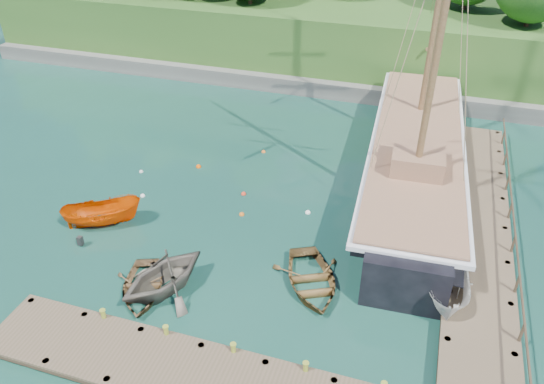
% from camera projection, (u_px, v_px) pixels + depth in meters
% --- Properties ---
extents(ground, '(160.00, 160.00, 0.00)m').
position_uv_depth(ground, '(234.00, 271.00, 26.25)').
color(ground, '#16372F').
rests_on(ground, ground).
extents(dock_near, '(20.00, 3.20, 1.10)m').
position_uv_depth(dock_near, '(220.00, 382.00, 20.33)').
color(dock_near, brown).
rests_on(dock_near, ground).
extents(dock_east, '(3.20, 24.00, 1.10)m').
position_uv_depth(dock_east, '(479.00, 226.00, 28.64)').
color(dock_east, brown).
rests_on(dock_east, ground).
extents(bollard_0, '(0.26, 0.26, 0.45)m').
position_uv_depth(bollard_0, '(106.00, 327.00, 23.21)').
color(bollard_0, olive).
rests_on(bollard_0, ground).
extents(bollard_1, '(0.26, 0.26, 0.45)m').
position_uv_depth(bollard_1, '(168.00, 343.00, 22.45)').
color(bollard_1, olive).
rests_on(bollard_1, ground).
extents(bollard_2, '(0.26, 0.26, 0.45)m').
position_uv_depth(bollard_2, '(234.00, 361.00, 21.68)').
color(bollard_2, olive).
rests_on(bollard_2, ground).
extents(bollard_3, '(0.26, 0.26, 0.45)m').
position_uv_depth(bollard_3, '(305.00, 380.00, 20.92)').
color(bollard_3, olive).
rests_on(bollard_3, ground).
extents(rowboat_0, '(4.07, 4.70, 0.82)m').
position_uv_depth(rowboat_0, '(143.00, 292.00, 25.01)').
color(rowboat_0, brown).
rests_on(rowboat_0, ground).
extents(rowboat_1, '(5.40, 5.69, 2.36)m').
position_uv_depth(rowboat_1, '(166.00, 291.00, 25.09)').
color(rowboat_1, '#5D574D').
rests_on(rowboat_1, ground).
extents(rowboat_2, '(5.04, 5.64, 0.96)m').
position_uv_depth(rowboat_2, '(311.00, 286.00, 25.38)').
color(rowboat_2, brown).
rests_on(rowboat_2, ground).
extents(motorboat_orange, '(4.53, 3.54, 1.66)m').
position_uv_depth(motorboat_orange, '(104.00, 224.00, 29.45)').
color(motorboat_orange, '#D64600').
rests_on(motorboat_orange, ground).
extents(cabin_boat_white, '(2.29, 5.32, 2.01)m').
position_uv_depth(cabin_boat_white, '(444.00, 296.00, 24.78)').
color(cabin_boat_white, silver).
rests_on(cabin_boat_white, ground).
extents(schooner, '(6.64, 29.85, 22.28)m').
position_uv_depth(schooner, '(414.00, 162.00, 32.72)').
color(schooner, black).
rests_on(schooner, ground).
extents(mooring_buoy_0, '(0.29, 0.29, 0.29)m').
position_uv_depth(mooring_buoy_0, '(143.00, 196.00, 31.81)').
color(mooring_buoy_0, white).
rests_on(mooring_buoy_0, ground).
extents(mooring_buoy_1, '(0.31, 0.31, 0.31)m').
position_uv_depth(mooring_buoy_1, '(244.00, 194.00, 31.98)').
color(mooring_buoy_1, red).
rests_on(mooring_buoy_1, ground).
extents(mooring_buoy_2, '(0.31, 0.31, 0.31)m').
position_uv_depth(mooring_buoy_2, '(242.00, 215.00, 30.21)').
color(mooring_buoy_2, orange).
rests_on(mooring_buoy_2, ground).
extents(mooring_buoy_3, '(0.31, 0.31, 0.31)m').
position_uv_depth(mooring_buoy_3, '(308.00, 213.00, 30.37)').
color(mooring_buoy_3, white).
rests_on(mooring_buoy_3, ground).
extents(mooring_buoy_4, '(0.34, 0.34, 0.34)m').
position_uv_depth(mooring_buoy_4, '(199.00, 167.00, 34.67)').
color(mooring_buoy_4, '#FB5200').
rests_on(mooring_buoy_4, ground).
extents(mooring_buoy_5, '(0.28, 0.28, 0.28)m').
position_uv_depth(mooring_buoy_5, '(264.00, 152.00, 36.35)').
color(mooring_buoy_5, orange).
rests_on(mooring_buoy_5, ground).
extents(mooring_buoy_6, '(0.27, 0.27, 0.27)m').
position_uv_depth(mooring_buoy_6, '(141.00, 172.00, 34.14)').
color(mooring_buoy_6, silver).
rests_on(mooring_buoy_6, ground).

